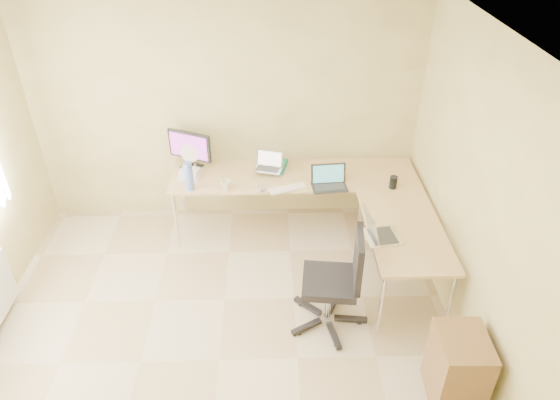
{
  "coord_description": "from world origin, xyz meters",
  "views": [
    {
      "loc": [
        0.45,
        -2.85,
        3.53
      ],
      "look_at": [
        0.55,
        1.1,
        0.9
      ],
      "focal_mm": 32.47,
      "sensor_mm": 36.0,
      "label": 1
    }
  ],
  "objects_px": {
    "desk_fan": "(191,156)",
    "cabinet": "(457,368)",
    "desk_main": "(294,202)",
    "laptop_return": "(384,226)",
    "office_chair": "(329,280)",
    "mug": "(226,185)",
    "water_bottle": "(189,176)",
    "monitor": "(190,150)",
    "keyboard": "(288,189)",
    "laptop_center": "(268,162)",
    "desk_return": "(400,259)",
    "laptop_black": "(330,178)"
  },
  "relations": [
    {
      "from": "keyboard",
      "to": "desk_fan",
      "type": "distance_m",
      "value": 1.16
    },
    {
      "from": "laptop_center",
      "to": "keyboard",
      "type": "xyz_separation_m",
      "value": [
        0.2,
        -0.33,
        -0.13
      ]
    },
    {
      "from": "desk_return",
      "to": "mug",
      "type": "relative_size",
      "value": 11.86
    },
    {
      "from": "mug",
      "to": "water_bottle",
      "type": "bearing_deg",
      "value": 178.23
    },
    {
      "from": "desk_main",
      "to": "desk_fan",
      "type": "bearing_deg",
      "value": 169.93
    },
    {
      "from": "desk_return",
      "to": "laptop_center",
      "type": "height_order",
      "value": "laptop_center"
    },
    {
      "from": "desk_return",
      "to": "desk_fan",
      "type": "xyz_separation_m",
      "value": [
        -2.1,
        1.2,
        0.5
      ]
    },
    {
      "from": "desk_main",
      "to": "desk_fan",
      "type": "height_order",
      "value": "desk_fan"
    },
    {
      "from": "office_chair",
      "to": "monitor",
      "type": "bearing_deg",
      "value": 136.88
    },
    {
      "from": "laptop_black",
      "to": "office_chair",
      "type": "xyz_separation_m",
      "value": [
        -0.11,
        -1.15,
        -0.34
      ]
    },
    {
      "from": "water_bottle",
      "to": "laptop_return",
      "type": "height_order",
      "value": "water_bottle"
    },
    {
      "from": "desk_fan",
      "to": "cabinet",
      "type": "bearing_deg",
      "value": -31.34
    },
    {
      "from": "desk_main",
      "to": "mug",
      "type": "bearing_deg",
      "value": -158.84
    },
    {
      "from": "cabinet",
      "to": "desk_fan",
      "type": "bearing_deg",
      "value": 134.01
    },
    {
      "from": "desk_main",
      "to": "office_chair",
      "type": "height_order",
      "value": "office_chair"
    },
    {
      "from": "monitor",
      "to": "cabinet",
      "type": "height_order",
      "value": "monitor"
    },
    {
      "from": "desk_main",
      "to": "desk_return",
      "type": "xyz_separation_m",
      "value": [
        0.98,
        -1.0,
        0.0
      ]
    },
    {
      "from": "water_bottle",
      "to": "laptop_return",
      "type": "xyz_separation_m",
      "value": [
        1.83,
        -0.86,
        -0.03
      ]
    },
    {
      "from": "laptop_center",
      "to": "laptop_black",
      "type": "distance_m",
      "value": 0.7
    },
    {
      "from": "desk_main",
      "to": "desk_fan",
      "type": "distance_m",
      "value": 1.25
    },
    {
      "from": "cabinet",
      "to": "monitor",
      "type": "bearing_deg",
      "value": 134.18
    },
    {
      "from": "laptop_return",
      "to": "office_chair",
      "type": "height_order",
      "value": "office_chair"
    },
    {
      "from": "cabinet",
      "to": "desk_main",
      "type": "bearing_deg",
      "value": 118.02
    },
    {
      "from": "water_bottle",
      "to": "desk_fan",
      "type": "bearing_deg",
      "value": 94.31
    },
    {
      "from": "monitor",
      "to": "laptop_black",
      "type": "xyz_separation_m",
      "value": [
        1.48,
        -0.46,
        -0.1
      ]
    },
    {
      "from": "water_bottle",
      "to": "desk_fan",
      "type": "distance_m",
      "value": 0.47
    },
    {
      "from": "mug",
      "to": "cabinet",
      "type": "relative_size",
      "value": 0.18
    },
    {
      "from": "desk_return",
      "to": "desk_fan",
      "type": "bearing_deg",
      "value": 150.27
    },
    {
      "from": "laptop_center",
      "to": "laptop_black",
      "type": "xyz_separation_m",
      "value": [
        0.63,
        -0.3,
        -0.03
      ]
    },
    {
      "from": "mug",
      "to": "cabinet",
      "type": "bearing_deg",
      "value": -47.09
    },
    {
      "from": "keyboard",
      "to": "mug",
      "type": "bearing_deg",
      "value": 158.04
    },
    {
      "from": "laptop_center",
      "to": "mug",
      "type": "bearing_deg",
      "value": -128.62
    },
    {
      "from": "water_bottle",
      "to": "cabinet",
      "type": "xyz_separation_m",
      "value": [
        2.22,
        -2.0,
        -0.52
      ]
    },
    {
      "from": "laptop_return",
      "to": "mug",
      "type": "bearing_deg",
      "value": 51.0
    },
    {
      "from": "mug",
      "to": "cabinet",
      "type": "distance_m",
      "value": 2.74
    },
    {
      "from": "desk_main",
      "to": "mug",
      "type": "relative_size",
      "value": 24.17
    },
    {
      "from": "desk_fan",
      "to": "office_chair",
      "type": "relative_size",
      "value": 0.27
    },
    {
      "from": "monitor",
      "to": "laptop_return",
      "type": "bearing_deg",
      "value": -10.41
    },
    {
      "from": "office_chair",
      "to": "cabinet",
      "type": "relative_size",
      "value": 1.61
    },
    {
      "from": "office_chair",
      "to": "mug",
      "type": "bearing_deg",
      "value": 136.46
    },
    {
      "from": "desk_return",
      "to": "laptop_center",
      "type": "xyz_separation_m",
      "value": [
        -1.26,
        1.03,
        0.51
      ]
    },
    {
      "from": "monitor",
      "to": "laptop_center",
      "type": "bearing_deg",
      "value": 14.19
    },
    {
      "from": "keyboard",
      "to": "cabinet",
      "type": "relative_size",
      "value": 0.63
    },
    {
      "from": "monitor",
      "to": "laptop_center",
      "type": "relative_size",
      "value": 1.71
    },
    {
      "from": "monitor",
      "to": "desk_return",
      "type": "bearing_deg",
      "value": -4.69
    },
    {
      "from": "laptop_black",
      "to": "laptop_return",
      "type": "distance_m",
      "value": 0.93
    },
    {
      "from": "laptop_center",
      "to": "laptop_return",
      "type": "bearing_deg",
      "value": -32.3
    },
    {
      "from": "desk_fan",
      "to": "mug",
      "type": "bearing_deg",
      "value": -33.4
    },
    {
      "from": "keyboard",
      "to": "office_chair",
      "type": "xyz_separation_m",
      "value": [
        0.32,
        -1.13,
        -0.24
      ]
    },
    {
      "from": "laptop_center",
      "to": "cabinet",
      "type": "distance_m",
      "value": 2.74
    }
  ]
}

